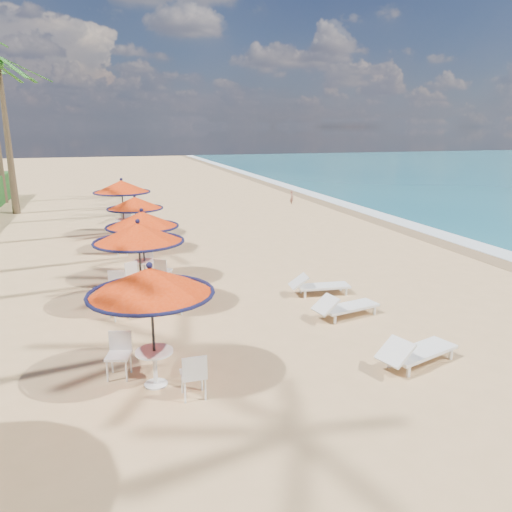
{
  "coord_description": "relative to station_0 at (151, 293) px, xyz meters",
  "views": [
    {
      "loc": [
        -5.73,
        -9.43,
        4.92
      ],
      "look_at": [
        -1.53,
        4.26,
        1.2
      ],
      "focal_mm": 35.0,
      "sensor_mm": 36.0,
      "label": 1
    }
  ],
  "objects": [
    {
      "name": "station_1",
      "position": [
        0.07,
        4.34,
        -0.04
      ],
      "size": [
        2.45,
        2.45,
        2.55
      ],
      "color": "black",
      "rests_on": "ground"
    },
    {
      "name": "lounger_far",
      "position": [
        5.25,
        4.09,
        -1.6
      ],
      "size": [
        1.87,
        0.76,
        0.65
      ],
      "rotation": [
        0.0,
        0.0,
        -0.1
      ],
      "color": "white",
      "rests_on": "ground"
    },
    {
      "name": "station_4",
      "position": [
        0.17,
        14.56,
        0.05
      ],
      "size": [
        2.57,
        2.57,
        2.68
      ],
      "color": "black",
      "rests_on": "ground"
    },
    {
      "name": "ground",
      "position": [
        5.02,
        0.4,
        -1.91
      ],
      "size": [
        160.0,
        160.0,
        0.0
      ],
      "primitive_type": "plane",
      "color": "tan",
      "rests_on": "ground"
    },
    {
      "name": "palm_6",
      "position": [
        -5.65,
        22.69,
        5.85
      ],
      "size": [
        5.0,
        5.0,
        8.52
      ],
      "color": "brown",
      "rests_on": "ground"
    },
    {
      "name": "wetsand_band",
      "position": [
        13.42,
        10.4,
        -1.91
      ],
      "size": [
        1.4,
        140.0,
        0.02
      ],
      "primitive_type": "cube",
      "color": "olive",
      "rests_on": "ground"
    },
    {
      "name": "station_0",
      "position": [
        0.0,
        0.0,
        0.0
      ],
      "size": [
        2.4,
        2.4,
        2.5
      ],
      "color": "black",
      "rests_on": "ground"
    },
    {
      "name": "lounger_near",
      "position": [
        5.33,
        -0.79,
        -1.58
      ],
      "size": [
        2.08,
        1.18,
        0.71
      ],
      "rotation": [
        0.0,
        0.0,
        0.3
      ],
      "color": "white",
      "rests_on": "ground"
    },
    {
      "name": "person",
      "position": [
        11.06,
        21.37,
        -1.44
      ],
      "size": [
        0.28,
        0.38,
        0.94
      ],
      "primitive_type": "imported",
      "rotation": [
        0.0,
        0.0,
        1.38
      ],
      "color": "brown",
      "rests_on": "ground"
    },
    {
      "name": "foam_strip",
      "position": [
        14.32,
        10.4,
        -1.91
      ],
      "size": [
        1.2,
        140.0,
        0.04
      ],
      "primitive_type": "cube",
      "color": "white",
      "rests_on": "ground"
    },
    {
      "name": "station_3",
      "position": [
        0.42,
        11.3,
        -0.21
      ],
      "size": [
        2.23,
        2.23,
        2.32
      ],
      "color": "black",
      "rests_on": "ground"
    },
    {
      "name": "lounger_mid",
      "position": [
        5.16,
        2.17,
        -1.6
      ],
      "size": [
        1.95,
        0.95,
        0.67
      ],
      "rotation": [
        0.0,
        0.0,
        0.2
      ],
      "color": "white",
      "rests_on": "ground"
    },
    {
      "name": "station_2",
      "position": [
        0.4,
        6.95,
        -0.13
      ],
      "size": [
        2.33,
        2.33,
        2.43
      ],
      "color": "black",
      "rests_on": "ground"
    }
  ]
}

